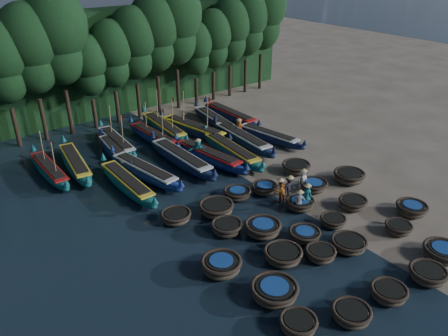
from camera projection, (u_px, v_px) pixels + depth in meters
ground at (281, 199)px, 29.58m from camera, size 120.00×120.00×0.00m
foliage_wall at (118, 61)px, 43.78m from camera, size 40.00×3.00×10.00m
coracle_0 at (298, 324)px, 19.34m from camera, size 1.98×1.98×0.67m
coracle_1 at (351, 314)px, 19.85m from camera, size 1.86×1.86×0.69m
coracle_2 at (389, 293)px, 21.05m from camera, size 2.13×2.13×0.70m
coracle_3 at (428, 274)px, 22.20m from camera, size 1.95×1.95×0.75m
coracle_4 at (443, 252)px, 23.80m from camera, size 2.31×2.31×0.73m
coracle_5 at (274, 291)px, 21.08m from camera, size 2.93×2.93×0.79m
coracle_6 at (320, 254)px, 23.73m from camera, size 1.71×1.71×0.69m
coracle_7 at (349, 244)px, 24.51m from camera, size 2.53×2.53×0.68m
coracle_8 at (398, 228)px, 25.95m from camera, size 1.91×1.91×0.64m
coracle_9 at (412, 209)px, 27.72m from camera, size 2.37×2.37×0.74m
coracle_10 at (221, 265)px, 22.71m from camera, size 2.54×2.54×0.85m
coracle_11 at (283, 255)px, 23.60m from camera, size 2.56×2.56×0.73m
coracle_12 at (305, 234)px, 25.32m from camera, size 1.97×1.97×0.65m
coracle_13 at (333, 221)px, 26.59m from camera, size 1.91×1.91×0.64m
coracle_14 at (353, 203)px, 28.38m from camera, size 2.00×2.00×0.71m
coracle_15 at (227, 227)px, 25.87m from camera, size 2.01×2.01×0.76m
coracle_16 at (263, 228)px, 25.70m from camera, size 2.37×2.37×0.84m
coracle_17 at (300, 203)px, 28.31m from camera, size 2.18×2.18×0.71m
coracle_18 at (314, 185)px, 30.49m from camera, size 2.07×2.07×0.67m
coracle_19 at (349, 176)px, 31.52m from camera, size 2.27×2.27×0.82m
coracle_20 at (176, 216)px, 26.97m from camera, size 2.34×2.34×0.70m
coracle_21 at (216, 208)px, 27.69m from camera, size 2.31×2.31×0.82m
coracle_22 at (237, 193)px, 29.55m from camera, size 1.87×1.87×0.66m
coracle_23 at (264, 188)px, 30.17m from camera, size 2.20×2.20×0.65m
coracle_24 at (296, 167)px, 32.83m from camera, size 2.20×2.20×0.79m
long_boat_2 at (127, 183)px, 30.40m from camera, size 1.54×8.34×1.47m
long_boat_3 at (145, 171)px, 31.97m from camera, size 2.74×8.42×1.50m
long_boat_4 at (181, 159)px, 33.80m from camera, size 1.61×9.10×1.60m
long_boat_5 at (209, 156)px, 34.30m from camera, size 2.51×8.40×1.49m
long_boat_6 at (231, 151)px, 35.12m from camera, size 2.29×8.69×1.53m
long_boat_7 at (242, 139)px, 37.26m from camera, size 2.19×8.89×1.57m
long_boat_8 at (269, 136)px, 38.00m from camera, size 2.51×7.67×1.37m
long_boat_9 at (50, 170)px, 32.25m from camera, size 1.36×7.69×3.26m
long_boat_10 at (75, 163)px, 33.14m from camera, size 2.64×8.30×1.48m
long_boat_11 at (116, 152)px, 35.16m from camera, size 2.24×7.64×1.35m
long_boat_12 at (117, 142)px, 36.78m from camera, size 2.01×8.00×3.41m
long_boat_13 at (153, 137)px, 37.86m from camera, size 1.74×7.95×3.38m
long_boat_14 at (164, 128)px, 39.51m from camera, size 2.21×8.91×3.79m
long_boat_15 at (193, 129)px, 39.14m from camera, size 3.10×9.04×3.89m
long_boat_16 at (215, 121)px, 41.25m from camera, size 2.60×8.24×1.46m
long_boat_17 at (230, 115)px, 42.45m from camera, size 1.57×8.72×1.54m
fisherman_0 at (303, 179)px, 30.41m from camera, size 0.84×0.65×1.73m
fisherman_1 at (307, 196)px, 28.09m from camera, size 0.74×0.77×1.97m
fisherman_2 at (280, 190)px, 28.93m from camera, size 0.81×0.64×1.87m
fisherman_3 at (289, 186)px, 29.46m from camera, size 1.08×0.71×1.77m
fisherman_4 at (299, 201)px, 27.69m from camera, size 1.00×0.83×1.79m
fisherman_5 at (198, 149)px, 34.55m from camera, size 1.68×1.32×1.98m
fisherman_6 at (239, 127)px, 38.90m from camera, size 0.53×0.81×1.83m
tree_2 at (0, 61)px, 34.01m from camera, size 4.51×4.51×10.63m
tree_3 at (29, 48)px, 34.97m from camera, size 4.92×4.92×11.60m
tree_4 at (56, 36)px, 35.92m from camera, size 5.34×5.34×12.58m
tree_5 at (88, 65)px, 38.42m from camera, size 3.68×3.68×8.68m
tree_6 at (111, 53)px, 39.37m from camera, size 4.09×4.09×9.65m
tree_7 at (133, 43)px, 40.32m from camera, size 4.51×4.51×10.63m
tree_8 at (154, 32)px, 41.28m from camera, size 4.92×4.92×11.60m
tree_9 at (175, 22)px, 42.23m from camera, size 5.34×5.34×12.58m
tree_10 at (195, 48)px, 44.73m from camera, size 3.68×3.68×8.68m
tree_11 at (213, 38)px, 45.68m from camera, size 4.09×4.09×9.65m
tree_12 at (230, 29)px, 46.63m from camera, size 4.51×4.51×10.63m
tree_13 at (247, 21)px, 47.59m from camera, size 4.92×4.92×11.60m
tree_14 at (262, 12)px, 48.54m from camera, size 5.34×5.34×12.58m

